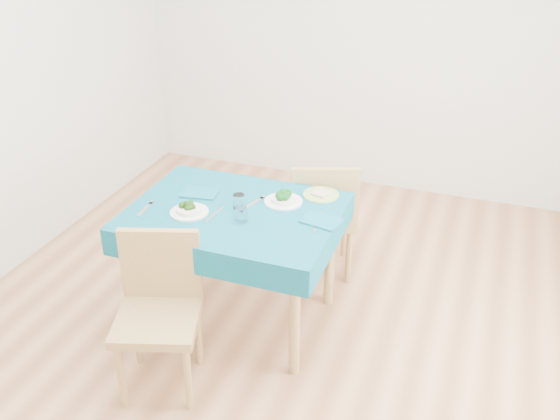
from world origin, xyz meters
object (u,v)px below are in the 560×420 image
(side_plate, at_px, (321,195))
(chair_far, at_px, (323,201))
(bowl_far, at_px, (283,197))
(table, at_px, (236,266))
(chair_near, at_px, (156,305))
(bowl_near, at_px, (189,208))

(side_plate, bearing_deg, chair_far, 103.41)
(bowl_far, bearing_deg, chair_far, 80.07)
(table, height_order, chair_far, chair_far)
(chair_near, height_order, chair_far, chair_far)
(table, relative_size, bowl_near, 5.40)
(table, bearing_deg, bowl_far, 38.31)
(bowl_far, xyz_separation_m, side_plate, (0.18, 0.16, -0.03))
(table, relative_size, chair_near, 1.12)
(bowl_near, bearing_deg, bowl_far, 33.74)
(chair_far, relative_size, bowl_near, 4.86)
(table, distance_m, side_plate, 0.66)
(chair_far, xyz_separation_m, side_plate, (0.09, -0.37, 0.24))
(chair_far, relative_size, bowl_far, 4.74)
(table, bearing_deg, bowl_near, -151.61)
(chair_near, xyz_separation_m, bowl_far, (0.38, 0.85, 0.27))
(table, xyz_separation_m, chair_near, (-0.15, -0.66, 0.14))
(table, xyz_separation_m, bowl_near, (-0.22, -0.12, 0.41))
(chair_far, bearing_deg, bowl_far, 60.57)
(table, bearing_deg, side_plate, 39.80)
(table, bearing_deg, chair_near, -102.61)
(bowl_far, bearing_deg, chair_near, -114.14)
(table, relative_size, chair_far, 1.11)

